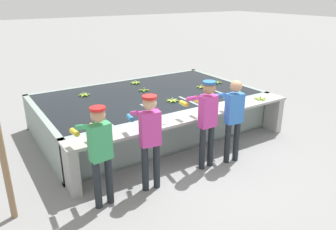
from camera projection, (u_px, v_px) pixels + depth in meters
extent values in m
plane|color=gray|center=(198.00, 160.00, 6.40)|extent=(80.00, 80.00, 0.00)
cube|color=gray|center=(148.00, 126.00, 7.92)|extent=(4.97, 3.00, 0.06)
cube|color=gray|center=(183.00, 131.00, 6.65)|extent=(4.97, 0.12, 0.85)
cube|color=gray|center=(122.00, 96.00, 8.92)|extent=(4.97, 0.12, 0.85)
cube|color=gray|center=(43.00, 133.00, 6.55)|extent=(0.12, 3.00, 0.85)
cube|color=gray|center=(224.00, 95.00, 9.01)|extent=(0.12, 3.00, 0.85)
cube|color=black|center=(148.00, 110.00, 7.77)|extent=(4.73, 2.76, 0.78)
cube|color=gray|center=(106.00, 140.00, 6.25)|extent=(0.06, 0.80, 0.85)
cube|color=gray|center=(151.00, 129.00, 6.76)|extent=(0.06, 0.80, 0.85)
cube|color=gray|center=(189.00, 119.00, 7.26)|extent=(0.06, 0.80, 0.85)
cube|color=gray|center=(223.00, 111.00, 7.77)|extent=(0.06, 0.80, 0.85)
cube|color=#9E9E99|center=(192.00, 117.00, 6.29)|extent=(4.97, 0.45, 0.05)
cube|color=#9E9E99|center=(72.00, 170.00, 5.22)|extent=(0.16, 0.41, 0.80)
cube|color=#9E9E99|center=(273.00, 114.00, 7.65)|extent=(0.16, 0.41, 0.80)
cylinder|color=#1E2328|center=(97.00, 185.00, 4.85)|extent=(0.11, 0.11, 0.78)
cylinder|color=#1E2328|center=(109.00, 180.00, 4.96)|extent=(0.11, 0.11, 0.78)
cube|color=#38995B|center=(100.00, 142.00, 4.67)|extent=(0.34, 0.20, 0.55)
sphere|color=tan|center=(98.00, 115.00, 4.53)|extent=(0.21, 0.21, 0.21)
cylinder|color=red|center=(97.00, 108.00, 4.49)|extent=(0.22, 0.22, 0.04)
cylinder|color=#38995B|center=(81.00, 127.00, 4.69)|extent=(0.11, 0.32, 0.18)
cylinder|color=gold|center=(75.00, 132.00, 4.93)|extent=(0.11, 0.21, 0.08)
cylinder|color=#38995B|center=(101.00, 122.00, 4.88)|extent=(0.11, 0.32, 0.18)
cylinder|color=gold|center=(94.00, 127.00, 5.12)|extent=(0.11, 0.21, 0.08)
cylinder|color=#1E2328|center=(145.00, 168.00, 5.29)|extent=(0.11, 0.11, 0.80)
cylinder|color=#1E2328|center=(157.00, 166.00, 5.36)|extent=(0.11, 0.11, 0.80)
cube|color=#BC388E|center=(150.00, 129.00, 5.09)|extent=(0.34, 0.22, 0.56)
sphere|color=tan|center=(150.00, 103.00, 4.94)|extent=(0.22, 0.22, 0.22)
cylinder|color=red|center=(149.00, 97.00, 4.90)|extent=(0.23, 0.23, 0.04)
cylinder|color=#BC388E|center=(135.00, 113.00, 5.17)|extent=(0.13, 0.32, 0.18)
cylinder|color=teal|center=(130.00, 118.00, 5.44)|extent=(0.11, 0.21, 0.08)
cylinder|color=#BC388E|center=(154.00, 110.00, 5.29)|extent=(0.13, 0.32, 0.18)
cylinder|color=teal|center=(148.00, 115.00, 5.56)|extent=(0.11, 0.21, 0.08)
cylinder|color=#1E2328|center=(202.00, 148.00, 5.94)|extent=(0.11, 0.11, 0.81)
cylinder|color=#1E2328|center=(211.00, 146.00, 6.05)|extent=(0.11, 0.11, 0.81)
cube|color=#BC388E|center=(208.00, 112.00, 5.75)|extent=(0.32, 0.18, 0.58)
sphere|color=#9E704C|center=(209.00, 88.00, 5.60)|extent=(0.22, 0.22, 0.22)
cylinder|color=#1E5199|center=(209.00, 82.00, 5.57)|extent=(0.23, 0.23, 0.04)
cylinder|color=#BC388E|center=(192.00, 98.00, 5.79)|extent=(0.09, 0.31, 0.18)
cylinder|color=gold|center=(184.00, 104.00, 6.04)|extent=(0.09, 0.20, 0.08)
cylinder|color=#BC388E|center=(206.00, 95.00, 5.96)|extent=(0.09, 0.31, 0.18)
cylinder|color=gold|center=(197.00, 101.00, 6.21)|extent=(0.09, 0.20, 0.08)
cylinder|color=#1E2328|center=(227.00, 143.00, 6.17)|extent=(0.11, 0.11, 0.80)
cylinder|color=#1E2328|center=(236.00, 141.00, 6.25)|extent=(0.11, 0.11, 0.80)
cube|color=blue|center=(234.00, 108.00, 5.97)|extent=(0.34, 0.22, 0.56)
sphere|color=tan|center=(236.00, 86.00, 5.82)|extent=(0.22, 0.22, 0.22)
cylinder|color=blue|center=(220.00, 95.00, 6.06)|extent=(0.13, 0.32, 0.18)
cylinder|color=teal|center=(213.00, 100.00, 6.33)|extent=(0.12, 0.21, 0.08)
cylinder|color=blue|center=(235.00, 93.00, 6.18)|extent=(0.13, 0.32, 0.18)
cylinder|color=teal|center=(227.00, 98.00, 6.45)|extent=(0.12, 0.21, 0.08)
ellipsoid|color=#75A333|center=(217.00, 83.00, 8.50)|extent=(0.12, 0.16, 0.04)
ellipsoid|color=#75A333|center=(219.00, 82.00, 8.53)|extent=(0.14, 0.15, 0.04)
ellipsoid|color=#75A333|center=(218.00, 82.00, 8.59)|extent=(0.17, 0.10, 0.04)
ellipsoid|color=#75A333|center=(215.00, 82.00, 8.59)|extent=(0.05, 0.17, 0.04)
ellipsoid|color=#75A333|center=(215.00, 83.00, 8.53)|extent=(0.17, 0.07, 0.04)
cylinder|color=tan|center=(217.00, 81.00, 8.54)|extent=(0.03, 0.03, 0.04)
ellipsoid|color=#9EC642|center=(208.00, 98.00, 7.28)|extent=(0.15, 0.14, 0.04)
ellipsoid|color=#9EC642|center=(211.00, 98.00, 7.31)|extent=(0.14, 0.15, 0.04)
ellipsoid|color=#9EC642|center=(209.00, 97.00, 7.38)|extent=(0.15, 0.14, 0.04)
ellipsoid|color=#9EC642|center=(206.00, 97.00, 7.34)|extent=(0.14, 0.15, 0.04)
cylinder|color=tan|center=(209.00, 96.00, 7.31)|extent=(0.03, 0.03, 0.04)
ellipsoid|color=#7FAD33|center=(144.00, 90.00, 7.91)|extent=(0.12, 0.16, 0.04)
ellipsoid|color=#7FAD33|center=(142.00, 90.00, 7.86)|extent=(0.16, 0.12, 0.04)
ellipsoid|color=#7FAD33|center=(144.00, 91.00, 7.81)|extent=(0.12, 0.16, 0.04)
ellipsoid|color=#7FAD33|center=(146.00, 90.00, 7.86)|extent=(0.16, 0.12, 0.04)
cylinder|color=tan|center=(144.00, 89.00, 7.85)|extent=(0.03, 0.03, 0.04)
ellipsoid|color=#9EC642|center=(203.00, 87.00, 8.09)|extent=(0.06, 0.17, 0.04)
ellipsoid|color=#9EC642|center=(204.00, 87.00, 8.15)|extent=(0.17, 0.06, 0.04)
ellipsoid|color=#9EC642|center=(201.00, 86.00, 8.18)|extent=(0.11, 0.17, 0.04)
ellipsoid|color=#9EC642|center=(199.00, 87.00, 8.14)|extent=(0.15, 0.14, 0.04)
ellipsoid|color=#9EC642|center=(201.00, 87.00, 8.08)|extent=(0.17, 0.11, 0.04)
cylinder|color=tan|center=(202.00, 86.00, 8.12)|extent=(0.03, 0.03, 0.04)
ellipsoid|color=#93BC3D|center=(86.00, 95.00, 7.52)|extent=(0.17, 0.07, 0.04)
ellipsoid|color=#93BC3D|center=(85.00, 94.00, 7.55)|extent=(0.14, 0.15, 0.04)
ellipsoid|color=#93BC3D|center=(83.00, 94.00, 7.54)|extent=(0.08, 0.17, 0.04)
ellipsoid|color=#93BC3D|center=(82.00, 95.00, 7.49)|extent=(0.17, 0.07, 0.04)
ellipsoid|color=#93BC3D|center=(83.00, 96.00, 7.45)|extent=(0.14, 0.15, 0.04)
ellipsoid|color=#93BC3D|center=(85.00, 95.00, 7.47)|extent=(0.08, 0.17, 0.04)
cylinder|color=tan|center=(84.00, 93.00, 7.49)|extent=(0.03, 0.03, 0.04)
ellipsoid|color=#8CB738|center=(150.00, 114.00, 6.30)|extent=(0.17, 0.12, 0.04)
ellipsoid|color=#8CB738|center=(153.00, 114.00, 6.30)|extent=(0.04, 0.17, 0.04)
ellipsoid|color=#8CB738|center=(154.00, 114.00, 6.34)|extent=(0.17, 0.12, 0.04)
ellipsoid|color=#8CB738|center=(153.00, 113.00, 6.39)|extent=(0.17, 0.12, 0.04)
ellipsoid|color=#8CB738|center=(150.00, 113.00, 6.39)|extent=(0.04, 0.17, 0.04)
ellipsoid|color=#8CB738|center=(148.00, 114.00, 6.34)|extent=(0.17, 0.12, 0.04)
cylinder|color=tan|center=(151.00, 112.00, 6.33)|extent=(0.03, 0.03, 0.04)
ellipsoid|color=#9EC642|center=(174.00, 100.00, 7.15)|extent=(0.17, 0.07, 0.04)
ellipsoid|color=#9EC642|center=(172.00, 100.00, 7.16)|extent=(0.10, 0.17, 0.04)
ellipsoid|color=#9EC642|center=(170.00, 100.00, 7.14)|extent=(0.11, 0.17, 0.04)
ellipsoid|color=#9EC642|center=(170.00, 101.00, 7.09)|extent=(0.17, 0.07, 0.04)
ellipsoid|color=#9EC642|center=(172.00, 101.00, 7.06)|extent=(0.15, 0.14, 0.04)
ellipsoid|color=#9EC642|center=(174.00, 101.00, 7.07)|extent=(0.04, 0.17, 0.04)
ellipsoid|color=#9EC642|center=(175.00, 101.00, 7.11)|extent=(0.16, 0.13, 0.04)
cylinder|color=tan|center=(172.00, 99.00, 7.10)|extent=(0.03, 0.03, 0.04)
ellipsoid|color=#9EC642|center=(137.00, 83.00, 8.50)|extent=(0.13, 0.16, 0.04)
ellipsoid|color=#9EC642|center=(137.00, 82.00, 8.54)|extent=(0.17, 0.04, 0.04)
ellipsoid|color=#9EC642|center=(136.00, 82.00, 8.57)|extent=(0.14, 0.15, 0.04)
ellipsoid|color=#9EC642|center=(134.00, 82.00, 8.55)|extent=(0.07, 0.17, 0.04)
ellipsoid|color=#9EC642|center=(133.00, 83.00, 8.51)|extent=(0.17, 0.11, 0.04)
ellipsoid|color=#9EC642|center=(134.00, 83.00, 8.47)|extent=(0.17, 0.10, 0.04)
ellipsoid|color=#9EC642|center=(136.00, 83.00, 8.47)|extent=(0.08, 0.17, 0.04)
cylinder|color=tan|center=(135.00, 81.00, 8.50)|extent=(0.03, 0.03, 0.04)
ellipsoid|color=#9EC642|center=(258.00, 99.00, 7.23)|extent=(0.13, 0.16, 0.04)
ellipsoid|color=#9EC642|center=(259.00, 99.00, 7.17)|extent=(0.17, 0.09, 0.04)
ellipsoid|color=#9EC642|center=(262.00, 99.00, 7.17)|extent=(0.04, 0.17, 0.04)
ellipsoid|color=#9EC642|center=(262.00, 99.00, 7.22)|extent=(0.17, 0.09, 0.04)
ellipsoid|color=#9EC642|center=(260.00, 98.00, 7.26)|extent=(0.13, 0.16, 0.04)
cylinder|color=tan|center=(260.00, 97.00, 7.20)|extent=(0.03, 0.03, 0.04)
ellipsoid|color=#93BC3D|center=(102.00, 134.00, 5.42)|extent=(0.12, 0.17, 0.04)
ellipsoid|color=#93BC3D|center=(99.00, 135.00, 5.38)|extent=(0.14, 0.15, 0.04)
ellipsoid|color=#93BC3D|center=(99.00, 136.00, 5.33)|extent=(0.17, 0.10, 0.04)
ellipsoid|color=#93BC3D|center=(103.00, 136.00, 5.33)|extent=(0.05, 0.17, 0.04)
ellipsoid|color=#93BC3D|center=(105.00, 135.00, 5.39)|extent=(0.17, 0.07, 0.04)
cylinder|color=tan|center=(102.00, 133.00, 5.36)|extent=(0.03, 0.03, 0.04)
cube|color=silver|center=(161.00, 124.00, 5.87)|extent=(0.19, 0.14, 0.00)
cube|color=black|center=(150.00, 124.00, 5.87)|extent=(0.10, 0.08, 0.02)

